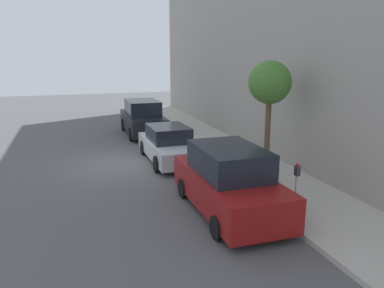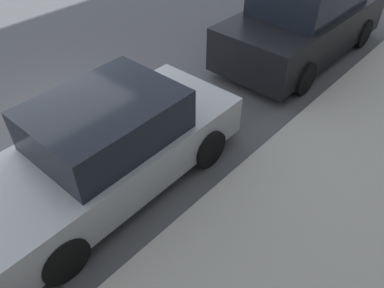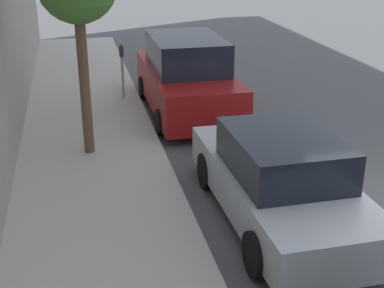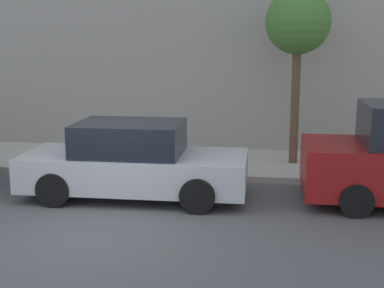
% 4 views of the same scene
% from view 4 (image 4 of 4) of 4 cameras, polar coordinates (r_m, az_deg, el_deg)
% --- Properties ---
extents(ground_plane, '(60.00, 60.00, 0.00)m').
position_cam_4_polar(ground_plane, '(9.18, -10.38, -9.33)').
color(ground_plane, '#515154').
extents(sidewalk, '(3.00, 32.00, 0.15)m').
position_cam_4_polar(sidewalk, '(13.78, -3.74, -1.83)').
color(sidewalk, '#B2ADA3').
rests_on(sidewalk, ground_plane).
extents(parked_sedan_second, '(1.92, 4.53, 1.54)m').
position_cam_4_polar(parked_sedan_second, '(10.87, -6.23, -1.94)').
color(parked_sedan_second, '#B7BABF').
rests_on(parked_sedan_second, ground_plane).
extents(street_tree, '(1.55, 1.55, 4.19)m').
position_cam_4_polar(street_tree, '(13.16, 11.24, 12.41)').
color(street_tree, brown).
rests_on(street_tree, sidewalk).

